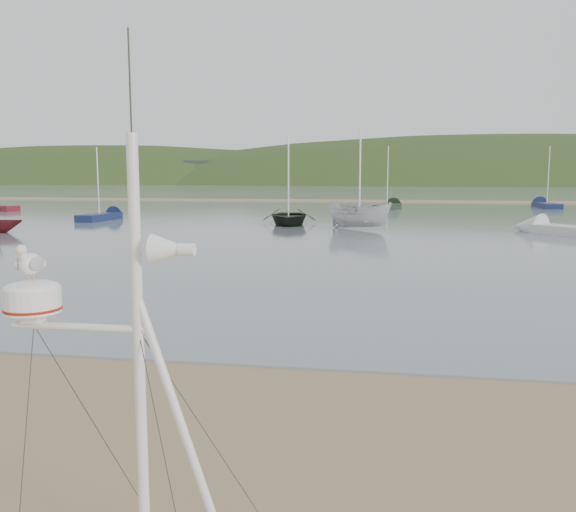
% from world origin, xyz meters
% --- Properties ---
extents(ground, '(560.00, 560.00, 0.00)m').
position_xyz_m(ground, '(0.00, 0.00, 0.00)').
color(ground, '#87724E').
rests_on(ground, ground).
extents(water, '(560.00, 256.00, 0.04)m').
position_xyz_m(water, '(0.00, 132.00, 0.02)').
color(water, slate).
rests_on(water, ground).
extents(sandbar, '(560.00, 7.00, 0.07)m').
position_xyz_m(sandbar, '(0.00, 70.00, 0.07)').
color(sandbar, '#87724E').
rests_on(sandbar, water).
extents(hill_ridge, '(620.00, 180.00, 80.00)m').
position_xyz_m(hill_ridge, '(18.52, 235.00, -19.70)').
color(hill_ridge, '#263A17').
rests_on(hill_ridge, ground).
extents(far_cottages, '(294.40, 6.30, 8.00)m').
position_xyz_m(far_cottages, '(3.00, 196.00, 4.00)').
color(far_cottages, silver).
rests_on(far_cottages, ground).
extents(mast_rig, '(2.00, 2.13, 4.51)m').
position_xyz_m(mast_rig, '(0.93, -1.66, 1.09)').
color(mast_rig, white).
rests_on(mast_rig, ground).
extents(boat_dark, '(3.76, 1.53, 5.11)m').
position_xyz_m(boat_dark, '(-3.73, 33.94, 2.60)').
color(boat_dark, black).
rests_on(boat_dark, water).
extents(boat_white, '(2.29, 2.27, 4.42)m').
position_xyz_m(boat_white, '(1.11, 31.25, 2.25)').
color(boat_white, silver).
rests_on(boat_white, water).
extents(sailboat_blue_far, '(1.97, 6.76, 6.66)m').
position_xyz_m(sailboat_blue_far, '(18.28, 59.90, 0.30)').
color(sailboat_blue_far, '#131F44').
rests_on(sailboat_blue_far, ground).
extents(sailboat_blue_near, '(1.77, 5.78, 5.72)m').
position_xyz_m(sailboat_blue_near, '(-17.86, 36.65, 0.30)').
color(sailboat_blue_near, '#131F44').
rests_on(sailboat_blue_near, ground).
extents(sailboat_dark_mid, '(3.27, 6.74, 6.53)m').
position_xyz_m(sailboat_dark_mid, '(3.09, 54.59, 0.30)').
color(sailboat_dark_mid, black).
rests_on(sailboat_dark_mid, ground).
extents(sailboat_white_near, '(6.03, 6.27, 6.96)m').
position_xyz_m(sailboat_white_near, '(12.02, 30.33, 0.30)').
color(sailboat_white_near, silver).
rests_on(sailboat_white_near, ground).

